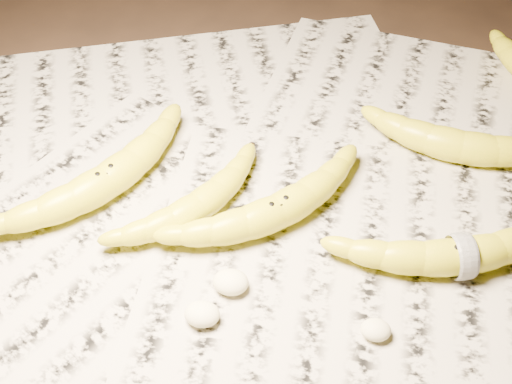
# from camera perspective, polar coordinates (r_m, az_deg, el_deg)

# --- Properties ---
(ground) EXTENTS (3.00, 3.00, 0.00)m
(ground) POSITION_cam_1_polar(r_m,az_deg,el_deg) (0.76, 1.32, -3.34)
(ground) COLOR black
(ground) RESTS_ON ground
(newspaper_patch) EXTENTS (0.90, 0.70, 0.01)m
(newspaper_patch) POSITION_cam_1_polar(r_m,az_deg,el_deg) (0.78, 4.31, -1.79)
(newspaper_patch) COLOR #B1AB98
(newspaper_patch) RESTS_ON ground
(banana_left_a) EXTENTS (0.19, 0.23, 0.04)m
(banana_left_a) POSITION_cam_1_polar(r_m,az_deg,el_deg) (0.79, -11.98, 1.02)
(banana_left_a) COLOR yellow
(banana_left_a) RESTS_ON newspaper_patch
(banana_left_b) EXTENTS (0.16, 0.17, 0.03)m
(banana_left_b) POSITION_cam_1_polar(r_m,az_deg,el_deg) (0.76, -4.72, -0.97)
(banana_left_b) COLOR yellow
(banana_left_b) RESTS_ON newspaper_patch
(banana_center) EXTENTS (0.21, 0.19, 0.04)m
(banana_center) POSITION_cam_1_polar(r_m,az_deg,el_deg) (0.75, 1.72, -1.37)
(banana_center) COLOR yellow
(banana_center) RESTS_ON newspaper_patch
(banana_taped) EXTENTS (0.24, 0.13, 0.04)m
(banana_taped) POSITION_cam_1_polar(r_m,az_deg,el_deg) (0.74, 16.14, -4.77)
(banana_taped) COLOR yellow
(banana_taped) RESTS_ON newspaper_patch
(banana_upper_a) EXTENTS (0.21, 0.09, 0.04)m
(banana_upper_a) POSITION_cam_1_polar(r_m,az_deg,el_deg) (0.85, 16.17, 3.69)
(banana_upper_a) COLOR yellow
(banana_upper_a) RESTS_ON newspaper_patch
(measuring_tape) EXTENTS (0.02, 0.05, 0.05)m
(measuring_tape) POSITION_cam_1_polar(r_m,az_deg,el_deg) (0.74, 16.14, -4.77)
(measuring_tape) COLOR white
(measuring_tape) RESTS_ON newspaper_patch
(flesh_chunk_a) EXTENTS (0.04, 0.03, 0.02)m
(flesh_chunk_a) POSITION_cam_1_polar(r_m,az_deg,el_deg) (0.70, -2.05, -7.02)
(flesh_chunk_a) COLOR #F8F3C0
(flesh_chunk_a) RESTS_ON newspaper_patch
(flesh_chunk_b) EXTENTS (0.03, 0.03, 0.02)m
(flesh_chunk_b) POSITION_cam_1_polar(r_m,az_deg,el_deg) (0.68, -4.35, -9.54)
(flesh_chunk_b) COLOR #F8F3C0
(flesh_chunk_b) RESTS_ON newspaper_patch
(flesh_chunk_c) EXTENTS (0.03, 0.02, 0.02)m
(flesh_chunk_c) POSITION_cam_1_polar(r_m,az_deg,el_deg) (0.68, 9.59, -10.65)
(flesh_chunk_c) COLOR #F8F3C0
(flesh_chunk_c) RESTS_ON newspaper_patch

